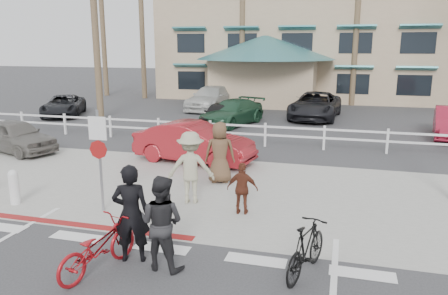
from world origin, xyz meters
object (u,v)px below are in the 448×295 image
(bike_red, at_px, (98,247))
(bike_black, at_px, (306,249))
(car_white_sedan, at_px, (194,143))
(sign_post, at_px, (100,156))
(car_red_compact, at_px, (16,136))

(bike_red, bearing_deg, bike_black, -150.62)
(bike_red, height_order, car_white_sedan, car_white_sedan)
(sign_post, height_order, bike_black, sign_post)
(bike_black, height_order, car_red_compact, car_red_compact)
(bike_black, xyz_separation_m, car_red_compact, (-11.92, 6.61, 0.14))
(sign_post, xyz_separation_m, bike_red, (1.56, -2.79, -0.96))
(bike_red, bearing_deg, car_red_compact, -27.10)
(sign_post, distance_m, bike_black, 5.68)
(sign_post, relative_size, car_red_compact, 0.76)
(car_red_compact, bearing_deg, sign_post, -108.03)
(bike_red, distance_m, bike_black, 3.83)
(bike_black, height_order, car_white_sedan, car_white_sedan)
(bike_black, distance_m, car_white_sedan, 8.40)
(sign_post, relative_size, bike_black, 1.70)
(bike_black, relative_size, car_red_compact, 0.45)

